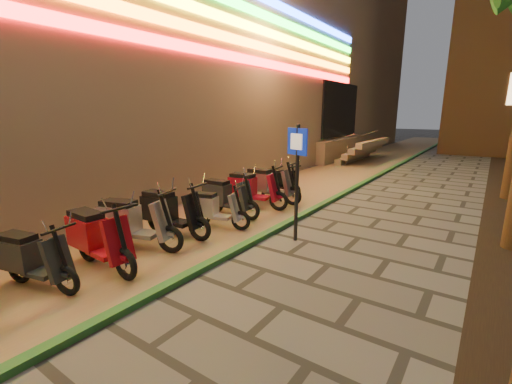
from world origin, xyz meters
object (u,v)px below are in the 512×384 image
Objects in this scene: pedestrian_sign at (297,167)px; scooter_12 at (267,184)px; scooter_8 at (169,211)px; scooter_9 at (213,208)px; scooter_11 at (251,189)px; scooter_10 at (225,196)px; scooter_13 at (279,181)px; scooter_6 at (96,237)px; scooter_5 at (30,258)px; scooter_7 at (132,222)px.

pedestrian_sign is 1.35× the size of scooter_12.
scooter_8 is 1.07m from scooter_9.
scooter_9 is at bearing -92.07° from scooter_11.
scooter_9 is 0.88× the size of scooter_10.
scooter_13 is at bearing 143.34° from pedestrian_sign.
scooter_6 reaches higher than scooter_9.
scooter_11 is (0.14, 5.75, 0.07)m from scooter_5.
scooter_9 is at bearing 57.92° from scooter_8.
scooter_5 is (-2.45, -4.15, -1.12)m from pedestrian_sign.
scooter_5 is 1.89m from scooter_7.
scooter_8 is 1.04× the size of scooter_10.
scooter_7 reaches higher than scooter_9.
scooter_11 is at bearing 79.40° from scooter_8.
scooter_12 reaches higher than scooter_7.
scooter_12 is (-0.01, 5.58, 0.01)m from scooter_6.
scooter_9 is at bearing -68.95° from scooter_13.
scooter_7 is 1.97m from scooter_9.
scooter_12 reaches higher than scooter_10.
scooter_5 is at bearing -96.00° from scooter_8.
scooter_7 is 1.20× the size of scooter_13.
pedestrian_sign reaches higher than scooter_12.
scooter_11 reaches higher than scooter_13.
scooter_11 reaches higher than scooter_8.
scooter_10 is 1.15× the size of scooter_13.
scooter_7 is at bearing -119.85° from pedestrian_sign.
scooter_8 reaches higher than scooter_9.
scooter_12 is at bearing 79.86° from scooter_8.
scooter_13 is (-0.04, 7.64, -0.02)m from scooter_5.
scooter_7 is at bearing -93.39° from scooter_10.
scooter_10 is (0.03, 4.71, 0.05)m from scooter_5.
pedestrian_sign is at bearing -49.44° from scooter_12.
scooter_5 is 0.91× the size of scooter_10.
scooter_10 is 2.94m from scooter_13.
scooter_6 is 1.01× the size of scooter_8.
scooter_5 is at bearing -75.21° from scooter_13.
scooter_5 is 0.87× the size of scooter_7.
scooter_12 is at bearing 80.47° from scooter_9.
scooter_5 is 0.87× the size of scooter_6.
scooter_11 is at bearing 163.21° from pedestrian_sign.
pedestrian_sign is 3.53m from scooter_7.
scooter_8 is 4.80m from scooter_13.
scooter_7 is at bearing -102.58° from scooter_11.
scooter_5 is 3.83m from scooter_9.
scooter_5 is 7.64m from scooter_13.
scooter_9 is 0.98m from scooter_10.
scooter_12 is at bearing 151.20° from pedestrian_sign.
scooter_9 is at bearing 86.98° from scooter_6.
scooter_7 is (-0.05, 1.88, 0.08)m from scooter_5.
scooter_8 reaches higher than scooter_10.
scooter_12 is at bearing 91.85° from scooter_6.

